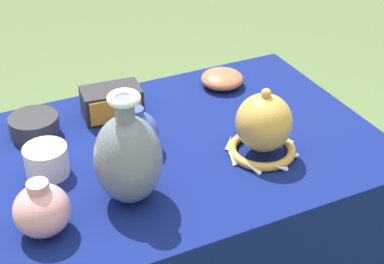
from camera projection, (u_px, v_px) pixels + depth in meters
The scene contains 9 objects.
display_table at pixel (183, 177), 1.55m from camera, with size 1.03×0.72×0.76m.
vase_tall_bulbous at pixel (128, 158), 1.27m from camera, with size 0.15×0.15×0.27m.
vase_dome_bell at pixel (264, 128), 1.44m from camera, with size 0.18×0.18×0.19m.
mosaic_tile_box at pixel (112, 102), 1.62m from camera, with size 0.17×0.11×0.08m.
jar_round_rose at pixel (42, 210), 1.21m from camera, with size 0.12×0.12×0.13m.
pot_squat_ivory at pixel (46, 161), 1.39m from camera, with size 0.10×0.10×0.07m, color white.
bowl_shallow_terracotta at pixel (222, 79), 1.77m from camera, with size 0.13×0.13×0.05m, color #BC6642.
jar_round_cobalt at pixel (137, 132), 1.46m from camera, with size 0.11×0.11×0.12m.
pot_squat_charcoal at pixel (34, 126), 1.54m from camera, with size 0.13×0.13×0.05m, color #2D2D33.
Camera 1 is at (-0.51, -1.15, 1.61)m, focal length 55.00 mm.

